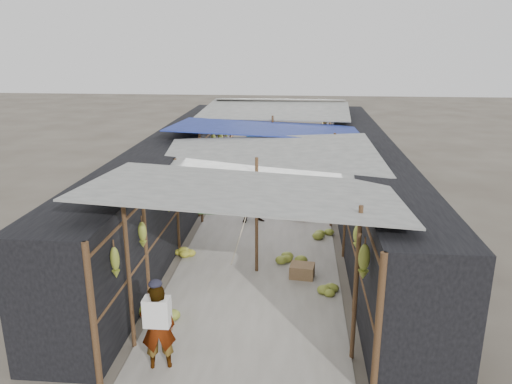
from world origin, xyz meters
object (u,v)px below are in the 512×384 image
(black_basin, at_px, (300,193))
(shopper_blue, at_px, (256,194))
(vendor_elderly, at_px, (158,327))
(vendor_seated, at_px, (323,178))
(crate_near, at_px, (302,271))

(black_basin, height_order, shopper_blue, shopper_blue)
(black_basin, height_order, vendor_elderly, vendor_elderly)
(vendor_elderly, xyz_separation_m, vendor_seated, (2.92, 9.65, -0.22))
(black_basin, distance_m, vendor_elderly, 9.55)
(vendor_seated, bearing_deg, shopper_blue, -63.27)
(shopper_blue, bearing_deg, black_basin, 45.73)
(crate_near, bearing_deg, vendor_seated, 91.34)
(vendor_elderly, distance_m, shopper_blue, 6.71)
(black_basin, relative_size, vendor_seated, 0.57)
(black_basin, bearing_deg, crate_near, -89.51)
(crate_near, bearing_deg, vendor_elderly, -116.41)
(vendor_elderly, height_order, vendor_seated, vendor_elderly)
(vendor_elderly, bearing_deg, vendor_seated, -120.70)
(vendor_seated, bearing_deg, vendor_elderly, -46.82)
(shopper_blue, bearing_deg, crate_near, -88.40)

